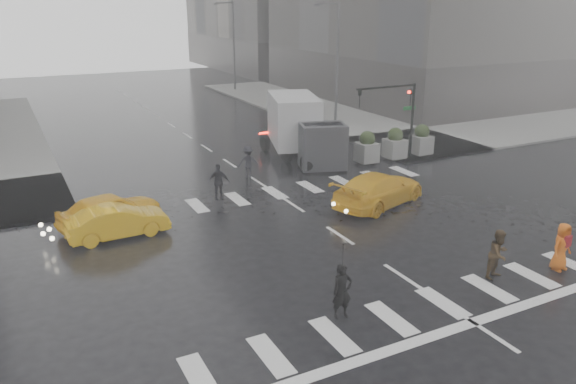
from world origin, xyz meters
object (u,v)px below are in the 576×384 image
taxi_front (110,210)px  box_truck (301,127)px  pedestrian_brown (499,254)px  taxi_mid (118,221)px  traffic_signal_pole (399,107)px  pedestrian_orange (562,247)px

taxi_front → box_truck: box_truck is taller
pedestrian_brown → taxi_mid: bearing=125.5°
box_truck → taxi_front: bearing=-136.4°
traffic_signal_pole → box_truck: traffic_signal_pole is taller
traffic_signal_pole → taxi_front: bearing=-170.8°
taxi_front → taxi_mid: bearing=167.9°
pedestrian_brown → pedestrian_orange: (2.42, -0.57, 0.00)m
pedestrian_orange → taxi_mid: pedestrian_orange is taller
taxi_front → taxi_mid: (0.06, -1.25, -0.07)m
taxi_front → taxi_mid: 1.25m
traffic_signal_pole → pedestrian_brown: 15.06m
pedestrian_brown → pedestrian_orange: 2.48m
taxi_front → taxi_mid: taxi_front is taller
pedestrian_brown → box_truck: bearing=72.2°
traffic_signal_pole → pedestrian_orange: 14.78m
taxi_front → box_truck: 13.53m
taxi_front → box_truck: size_ratio=0.62×
pedestrian_brown → traffic_signal_pole: bearing=52.3°
pedestrian_brown → pedestrian_orange: size_ratio=1.01×
traffic_signal_pole → pedestrian_brown: bearing=-114.6°
traffic_signal_pole → taxi_mid: bearing=-166.7°
traffic_signal_pole → pedestrian_brown: (-6.19, -13.53, -2.35)m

